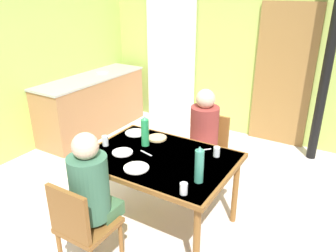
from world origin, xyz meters
name	(u,v)px	position (x,y,z in m)	size (l,w,h in m)	color
ground_plane	(134,206)	(0.00, 0.00, 0.00)	(6.50, 6.50, 0.00)	silver
wall_back	(230,40)	(0.00, 2.50, 1.43)	(4.38, 0.10, 2.87)	#A9C259
wall_left	(33,46)	(-2.09, 0.62, 1.43)	(0.10, 3.75, 2.87)	#A8C75A
door_wooden	(283,77)	(0.86, 2.42, 1.00)	(0.80, 0.05, 2.00)	olive
stove_pipe_column	(330,52)	(1.42, 2.15, 1.43)	(0.12, 0.12, 2.87)	black
curtain_panel	(171,50)	(-0.98, 2.40, 1.21)	(0.90, 0.03, 2.41)	white
kitchen_counter	(93,104)	(-1.76, 1.30, 0.45)	(0.61, 1.92, 0.91)	#9B6A42
dining_table	(160,164)	(0.39, -0.10, 0.68)	(1.34, 0.98, 0.75)	brown
chair_near_diner	(82,225)	(0.22, -0.94, 0.50)	(0.40, 0.40, 0.87)	brown
chair_far_diner	(208,149)	(0.50, 0.74, 0.50)	(0.40, 0.40, 0.87)	brown
person_near_diner	(91,185)	(0.22, -0.81, 0.78)	(0.30, 0.37, 0.77)	#3D6943
person_far_diner	(204,130)	(0.50, 0.60, 0.78)	(0.30, 0.37, 0.77)	brown
water_bottle_green_near	(199,165)	(0.88, -0.29, 0.90)	(0.07, 0.07, 0.31)	#388971
water_bottle_green_far	(145,132)	(0.14, 0.03, 0.89)	(0.08, 0.08, 0.30)	#289B54
dinner_plate_near_left	(122,152)	(0.06, -0.21, 0.76)	(0.19, 0.19, 0.01)	white
dinner_plate_near_right	(136,168)	(0.33, -0.38, 0.76)	(0.22, 0.22, 0.01)	white
dinner_plate_far_center	(135,133)	(-0.10, 0.21, 0.76)	(0.21, 0.21, 0.01)	white
drinking_glass_by_near_diner	(184,189)	(0.86, -0.50, 0.79)	(0.06, 0.06, 0.09)	silver
drinking_glass_by_far_diner	(105,141)	(-0.18, -0.17, 0.80)	(0.06, 0.06, 0.10)	silver
drinking_glass_spare_center	(217,152)	(0.83, 0.18, 0.80)	(0.06, 0.06, 0.09)	silver
bread_plate_sliced	(157,138)	(0.17, 0.21, 0.76)	(0.19, 0.19, 0.02)	#DBB77A
cutlery_knife_near	(146,153)	(0.25, -0.11, 0.75)	(0.15, 0.02, 0.00)	silver
cutlery_fork_near	(204,150)	(0.68, 0.23, 0.75)	(0.15, 0.02, 0.00)	silver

